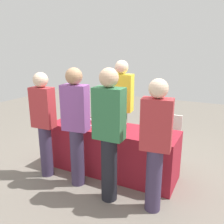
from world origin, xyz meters
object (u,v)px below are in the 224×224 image
object	(u,v)px
wine_glass_2	(154,130)
guest_3	(156,142)
wine_bottle_3	(109,117)
wine_bottle_6	(152,123)
guest_2	(109,131)
wine_bottle_7	(166,125)
wine_bottle_0	(74,113)
wine_bottle_1	(84,115)
wine_bottle_4	(114,119)
server_pouring	(121,106)
wine_bottle_5	(124,121)
guest_0	(44,121)
wine_glass_1	(109,123)
guest_1	(76,123)
wine_bottle_2	(97,115)
wine_glass_0	(90,120)
ice_bucket	(72,117)
menu_board	(168,137)

from	to	relation	value
wine_glass_2	guest_3	size ratio (longest dim) A/B	0.08
wine_bottle_3	wine_bottle_6	world-z (taller)	wine_bottle_3
guest_2	wine_bottle_7	bearing A→B (deg)	55.29
wine_bottle_0	wine_bottle_1	xyz separation A→B (m)	(0.19, -0.01, 0.00)
wine_bottle_4	wine_bottle_7	world-z (taller)	wine_bottle_7
server_pouring	wine_bottle_5	bearing A→B (deg)	112.92
wine_bottle_4	wine_glass_2	world-z (taller)	wine_bottle_4
guest_0	guest_2	xyz separation A→B (m)	(1.16, -0.11, 0.06)
wine_bottle_1	wine_glass_1	world-z (taller)	wine_bottle_1
wine_bottle_1	guest_1	bearing A→B (deg)	-65.65
wine_bottle_0	wine_bottle_3	bearing A→B (deg)	5.80
wine_bottle_2	guest_0	xyz separation A→B (m)	(-0.52, -0.68, 0.02)
guest_0	guest_2	size ratio (longest dim) A/B	0.93
wine_bottle_3	wine_glass_0	world-z (taller)	wine_bottle_3
wine_bottle_1	wine_bottle_3	size ratio (longest dim) A/B	1.01
wine_bottle_6	guest_2	bearing A→B (deg)	-110.12
wine_bottle_2	ice_bucket	xyz separation A→B (m)	(-0.39, -0.16, -0.04)
wine_bottle_2	guest_3	bearing A→B (deg)	-31.34
wine_bottle_6	wine_bottle_3	bearing A→B (deg)	-179.15
wine_bottle_1	wine_bottle_2	size ratio (longest dim) A/B	0.96
guest_0	guest_3	world-z (taller)	guest_3
wine_bottle_1	wine_bottle_0	bearing A→B (deg)	178.10
wine_bottle_6	ice_bucket	xyz separation A→B (m)	(-1.32, -0.18, -0.03)
wine_bottle_2	wine_bottle_1	bearing A→B (deg)	-164.89
menu_board	wine_bottle_2	bearing A→B (deg)	-148.55
wine_bottle_6	menu_board	size ratio (longest dim) A/B	0.37
guest_0	guest_2	world-z (taller)	guest_2
wine_bottle_1	wine_bottle_7	bearing A→B (deg)	2.32
wine_bottle_3	guest_2	world-z (taller)	guest_2
wine_glass_1	guest_2	world-z (taller)	guest_2
wine_bottle_4	wine_bottle_6	world-z (taller)	wine_bottle_6
wine_bottle_0	wine_glass_2	bearing A→B (deg)	-6.70
wine_bottle_2	wine_bottle_3	world-z (taller)	wine_bottle_2
wine_bottle_0	guest_2	bearing A→B (deg)	-35.08
wine_glass_1	server_pouring	world-z (taller)	server_pouring
wine_bottle_5	wine_glass_2	size ratio (longest dim) A/B	2.49
wine_bottle_1	wine_bottle_3	bearing A→B (deg)	9.10
wine_bottle_2	guest_2	distance (m)	1.02
wine_bottle_7	server_pouring	size ratio (longest dim) A/B	0.19
wine_bottle_5	guest_3	xyz separation A→B (m)	(0.69, -0.67, 0.03)
wine_bottle_0	wine_bottle_1	distance (m)	0.19
guest_0	guest_1	distance (m)	0.58
guest_0	wine_bottle_5	bearing A→B (deg)	26.40
wine_glass_2	guest_3	distance (m)	0.55
wine_bottle_6	wine_bottle_7	xyz separation A→B (m)	(0.22, -0.03, 0.00)
wine_bottle_1	guest_0	distance (m)	0.69
ice_bucket	guest_0	bearing A→B (deg)	-104.64
wine_bottle_4	wine_bottle_5	distance (m)	0.18
wine_glass_1	guest_3	distance (m)	1.02
wine_bottle_1	wine_glass_0	distance (m)	0.26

